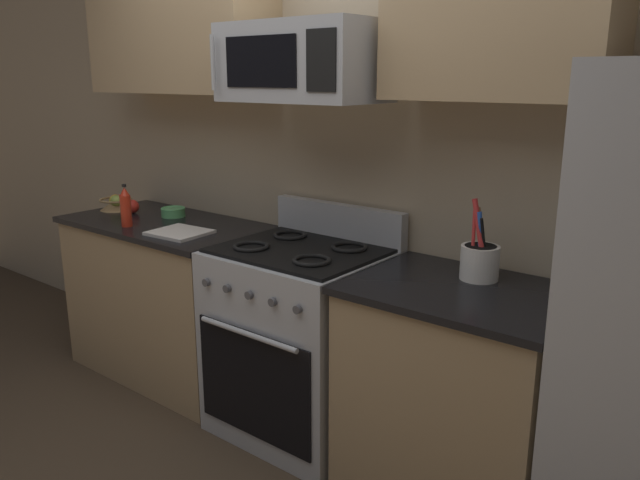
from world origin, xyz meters
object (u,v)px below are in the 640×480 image
utensil_crock (480,260)px  cutting_board (180,233)px  microwave (303,62)px  range_oven (301,339)px  apple_loose (132,206)px  fruit_basket (116,203)px  prep_bowl (173,212)px  bottle_hot_sauce (126,207)px

utensil_crock → cutting_board: (-1.53, -0.27, -0.07)m
microwave → range_oven: bearing=-89.9°
apple_loose → cutting_board: size_ratio=0.29×
range_oven → fruit_basket: range_oven is taller
prep_bowl → cutting_board: bearing=-34.5°
cutting_board → prep_bowl: (-0.36, 0.25, 0.02)m
fruit_basket → prep_bowl: (0.43, 0.09, -0.02)m
fruit_basket → apple_loose: (0.16, 0.00, -0.00)m
bottle_hot_sauce → prep_bowl: (0.00, 0.31, -0.08)m
range_oven → cutting_board: (-0.71, -0.13, 0.45)m
apple_loose → prep_bowl: bearing=19.1°
utensil_crock → prep_bowl: (-1.89, -0.02, -0.05)m
prep_bowl → range_oven: bearing=-6.1°
apple_loose → cutting_board: apple_loose is taller
bottle_hot_sauce → fruit_basket: bearing=152.5°
microwave → cutting_board: microwave is taller
fruit_basket → cutting_board: size_ratio=0.70×
apple_loose → prep_bowl: 0.28m
range_oven → microwave: 1.29m
utensil_crock → cutting_board: bearing=-169.9°
fruit_basket → bottle_hot_sauce: bearing=-27.5°
microwave → cutting_board: bearing=-167.1°
microwave → apple_loose: 1.56m
utensil_crock → bottle_hot_sauce: bearing=-169.9°
microwave → utensil_crock: 1.13m
cutting_board → bottle_hot_sauce: (-0.36, -0.07, 0.10)m
microwave → prep_bowl: 1.35m
utensil_crock → fruit_basket: utensil_crock is taller
fruit_basket → bottle_hot_sauce: bottle_hot_sauce is taller
utensil_crock → prep_bowl: 1.89m
apple_loose → microwave: bearing=0.3°
cutting_board → bottle_hot_sauce: bearing=-169.5°
utensil_crock → apple_loose: utensil_crock is taller
cutting_board → fruit_basket: bearing=168.8°
fruit_basket → microwave: bearing=0.3°
range_oven → apple_loose: size_ratio=13.35×
range_oven → cutting_board: range_oven is taller
range_oven → apple_loose: (-1.33, 0.02, 0.48)m
fruit_basket → prep_bowl: size_ratio=1.41×
utensil_crock → cutting_board: 1.55m
cutting_board → microwave: bearing=12.9°
apple_loose → utensil_crock: bearing=3.1°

